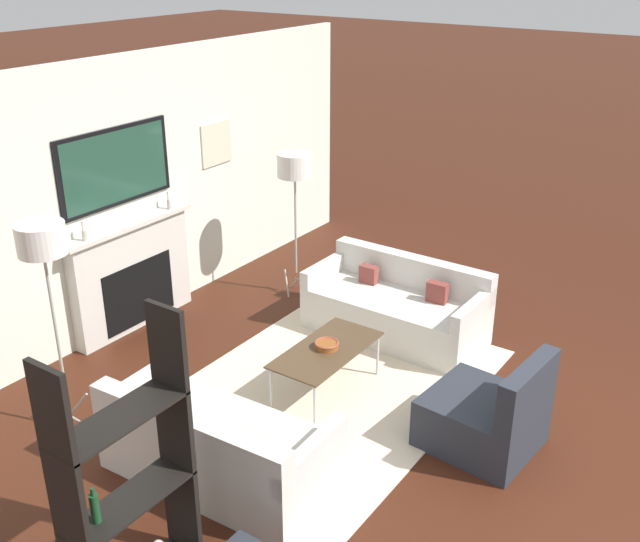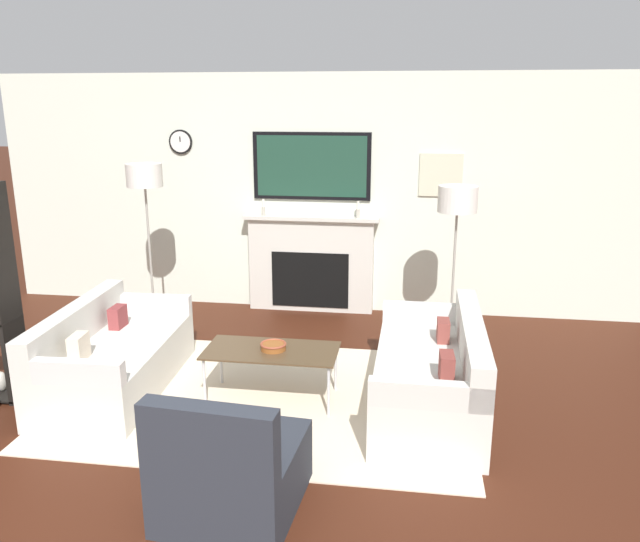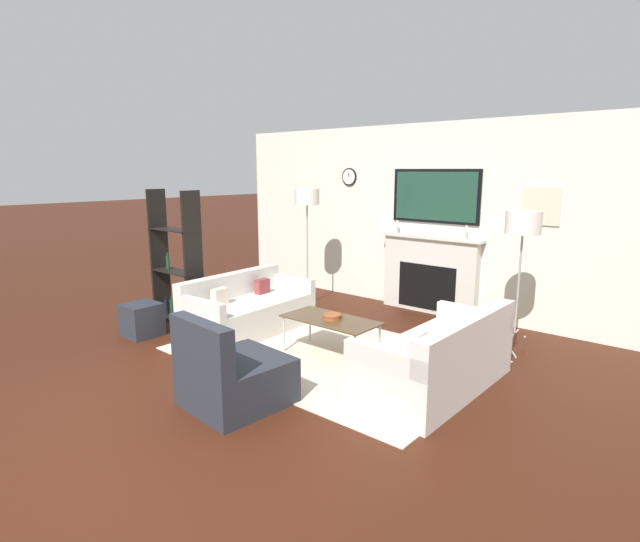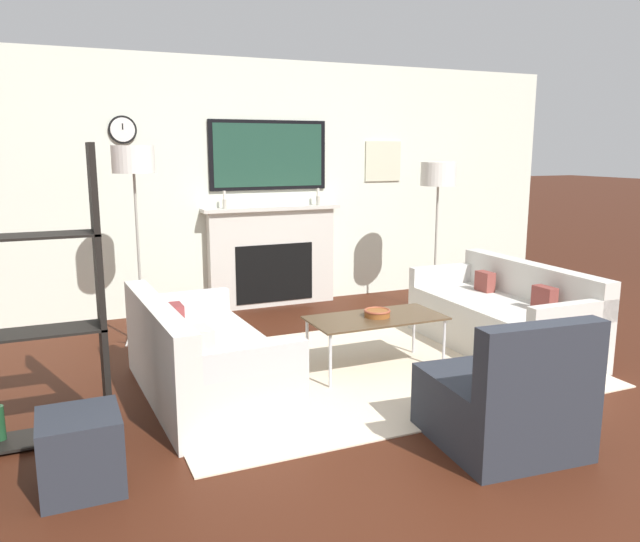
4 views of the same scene
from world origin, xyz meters
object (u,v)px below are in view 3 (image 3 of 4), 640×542
at_px(armchair, 232,376).
at_px(shelf_unit, 176,264).
at_px(couch_left, 247,311).
at_px(floor_lamp_left, 307,199).
at_px(couch_right, 438,361).
at_px(floor_lamp_right, 523,225).
at_px(decorative_bowl, 332,316).
at_px(ottoman, 142,320).
at_px(coffee_table, 330,321).

bearing_deg(armchair, shelf_unit, 155.32).
distance_m(couch_left, floor_lamp_left, 1.97).
distance_m(couch_right, floor_lamp_right, 1.85).
xyz_separation_m(couch_right, decorative_bowl, (-1.28, -0.01, 0.19)).
bearing_deg(ottoman, shelf_unit, 107.03).
relative_size(floor_lamp_right, shelf_unit, 0.91).
bearing_deg(decorative_bowl, floor_lamp_right, 43.50).
bearing_deg(couch_left, armchair, -44.94).
height_order(couch_left, shelf_unit, shelf_unit).
xyz_separation_m(floor_lamp_left, floor_lamp_right, (3.13, -0.00, -0.16)).
bearing_deg(floor_lamp_right, decorative_bowl, -136.50).
distance_m(couch_left, shelf_unit, 1.23).
height_order(coffee_table, floor_lamp_right, floor_lamp_right).
height_order(decorative_bowl, floor_lamp_left, floor_lamp_left).
relative_size(decorative_bowl, ottoman, 0.52).
height_order(couch_left, coffee_table, couch_left).
height_order(decorative_bowl, ottoman, decorative_bowl).
height_order(couch_right, floor_lamp_right, floor_lamp_right).
bearing_deg(couch_right, coffee_table, -179.06).
distance_m(couch_right, decorative_bowl, 1.30).
bearing_deg(coffee_table, decorative_bowl, 26.80).
distance_m(couch_right, armchair, 1.92).
height_order(floor_lamp_left, floor_lamp_right, floor_lamp_left).
height_order(decorative_bowl, shelf_unit, shelf_unit).
distance_m(coffee_table, ottoman, 2.47).
distance_m(coffee_table, floor_lamp_right, 2.33).
xyz_separation_m(decorative_bowl, floor_lamp_right, (1.50, 1.42, 0.99)).
height_order(armchair, floor_lamp_left, floor_lamp_left).
height_order(shelf_unit, ottoman, shelf_unit).
bearing_deg(shelf_unit, armchair, -24.68).
relative_size(floor_lamp_right, ottoman, 3.94).
xyz_separation_m(coffee_table, decorative_bowl, (0.02, 0.01, 0.06)).
height_order(couch_right, coffee_table, couch_right).
relative_size(floor_lamp_left, floor_lamp_right, 1.10).
bearing_deg(couch_left, shelf_unit, -163.95).
relative_size(couch_left, ottoman, 4.18).
bearing_deg(couch_left, floor_lamp_right, 25.81).
distance_m(armchair, ottoman, 2.40).
xyz_separation_m(couch_right, coffee_table, (-1.30, -0.02, 0.13)).
relative_size(couch_left, coffee_table, 1.59).
xyz_separation_m(shelf_unit, ottoman, (0.21, -0.67, -0.59)).
distance_m(floor_lamp_right, ottoman, 4.64).
relative_size(armchair, floor_lamp_right, 0.55).
height_order(coffee_table, ottoman, coffee_table).
distance_m(decorative_bowl, ottoman, 2.49).
xyz_separation_m(couch_right, ottoman, (-3.56, -0.98, -0.07)).
relative_size(shelf_unit, ottoman, 4.35).
bearing_deg(shelf_unit, floor_lamp_right, 23.32).
height_order(couch_right, armchair, armchair).
height_order(decorative_bowl, floor_lamp_right, floor_lamp_right).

